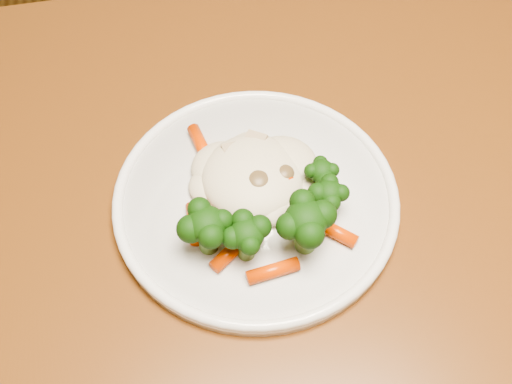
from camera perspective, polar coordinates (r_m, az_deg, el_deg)
dining_table at (r=0.65m, az=6.64°, el=-9.75°), size 1.19×0.80×0.75m
plate at (r=0.58m, az=-0.00°, el=-0.78°), size 0.26×0.26×0.01m
meal at (r=0.55m, az=0.57°, el=-0.38°), size 0.15×0.17×0.05m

